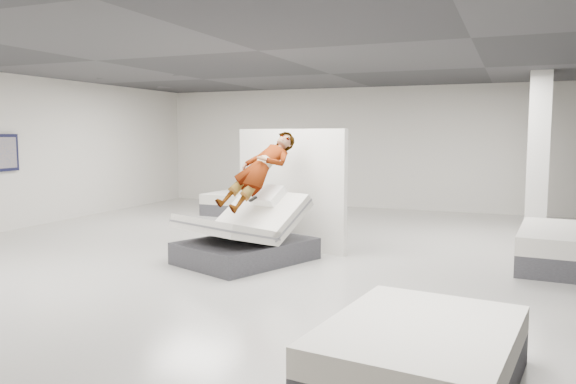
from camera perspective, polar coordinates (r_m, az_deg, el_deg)
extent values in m
plane|color=#ACA9A3|center=(8.69, -2.95, -7.25)|extent=(14.00, 14.00, 0.00)
plane|color=#28282A|center=(8.55, -3.07, 14.13)|extent=(14.00, 14.00, 0.00)
cube|color=beige|center=(15.10, 8.35, 4.45)|extent=(12.00, 0.04, 3.20)
cube|color=#3E3E43|center=(8.80, -4.28, -5.98)|extent=(2.04, 2.30, 0.33)
cube|color=silver|center=(8.93, -2.73, -2.35)|extent=(1.66, 1.37, 0.72)
cube|color=slate|center=(8.93, -2.73, -2.35)|extent=(1.65, 1.29, 0.58)
cube|color=silver|center=(8.45, -6.51, -3.83)|extent=(1.69, 1.44, 0.44)
cube|color=slate|center=(8.45, -6.51, -3.83)|extent=(1.70, 1.42, 0.27)
cube|color=white|center=(8.98, -2.12, -0.33)|extent=(0.63, 0.56, 0.33)
imported|color=slate|center=(8.85, -2.89, 0.87)|extent=(1.11, 1.60, 1.47)
cube|color=black|center=(8.47, -3.58, -0.72)|extent=(0.10, 0.15, 0.08)
cube|color=silver|center=(9.70, 0.21, 0.32)|extent=(2.21, 0.73, 2.06)
cube|color=#3E3E43|center=(9.38, 27.24, -5.95)|extent=(1.71, 2.20, 0.31)
cube|color=#3E3E43|center=(4.74, 13.21, -17.17)|extent=(1.60, 1.99, 0.28)
cube|color=silver|center=(4.65, 13.29, -14.31)|extent=(1.60, 1.99, 0.23)
cube|color=#3E3E43|center=(13.83, -4.06, -1.69)|extent=(1.98, 1.53, 0.29)
cube|color=silver|center=(13.80, -4.06, -0.61)|extent=(1.98, 1.53, 0.24)
cube|color=silver|center=(12.18, 24.06, 3.64)|extent=(0.40, 0.40, 3.20)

